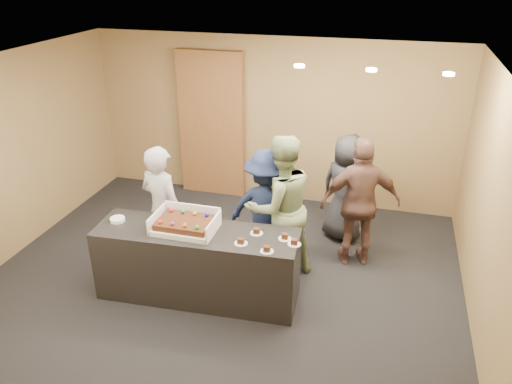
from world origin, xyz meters
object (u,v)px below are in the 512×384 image
at_px(person_navy_man, 267,210).
at_px(person_brown_extra, 360,203).
at_px(person_sage_man, 280,207).
at_px(sheet_cake, 185,223).
at_px(person_dark_suit, 346,188).
at_px(cake_box, 186,225).
at_px(person_server_grey, 163,210).
at_px(storage_cabinet, 212,125).
at_px(serving_counter, 198,264).
at_px(plate_stack, 118,219).

height_order(person_navy_man, person_brown_extra, person_brown_extra).
bearing_deg(person_sage_man, sheet_cake, 2.50).
bearing_deg(person_brown_extra, person_dark_suit, -84.59).
distance_m(person_navy_man, person_dark_suit, 1.34).
height_order(cake_box, person_server_grey, person_server_grey).
relative_size(cake_box, person_sage_man, 0.39).
relative_size(person_server_grey, person_navy_man, 1.06).
relative_size(storage_cabinet, person_brown_extra, 1.38).
bearing_deg(serving_counter, storage_cabinet, 103.00).
relative_size(person_sage_man, person_dark_suit, 1.19).
relative_size(person_sage_man, person_brown_extra, 1.06).
xyz_separation_m(plate_stack, person_brown_extra, (2.78, 1.30, -0.03)).
distance_m(sheet_cake, person_brown_extra, 2.30).
height_order(storage_cabinet, person_brown_extra, storage_cabinet).
xyz_separation_m(sheet_cake, person_brown_extra, (1.91, 1.28, -0.11)).
distance_m(serving_counter, cake_box, 0.52).
relative_size(cake_box, person_brown_extra, 0.41).
bearing_deg(plate_stack, person_server_grey, 52.01).
relative_size(plate_stack, person_sage_man, 0.09).
relative_size(sheet_cake, person_brown_extra, 0.35).
relative_size(person_server_grey, person_sage_man, 0.91).
bearing_deg(person_sage_man, person_navy_man, -69.55).
bearing_deg(person_navy_man, serving_counter, 65.28).
height_order(serving_counter, plate_stack, plate_stack).
bearing_deg(person_dark_suit, plate_stack, 60.48).
relative_size(plate_stack, person_server_grey, 0.10).
bearing_deg(person_brown_extra, sheet_cake, 17.32).
height_order(cake_box, plate_stack, cake_box).
relative_size(sheet_cake, person_sage_man, 0.33).
height_order(person_server_grey, person_sage_man, person_sage_man).
distance_m(person_server_grey, person_dark_suit, 2.61).
xyz_separation_m(cake_box, sheet_cake, (-0.00, -0.03, 0.05)).
bearing_deg(person_brown_extra, person_server_grey, 2.49).
bearing_deg(plate_stack, person_dark_suit, 36.98).
bearing_deg(person_sage_man, person_brown_extra, 170.03).
bearing_deg(storage_cabinet, person_server_grey, -85.11).
bearing_deg(person_brown_extra, person_navy_man, 1.00).
bearing_deg(cake_box, person_navy_man, 49.75).
xyz_separation_m(person_navy_man, person_dark_suit, (0.92, 0.98, -0.02)).
bearing_deg(person_dark_suit, cake_box, 71.72).
bearing_deg(person_navy_man, sheet_cake, 59.97).
relative_size(storage_cabinet, person_navy_man, 1.51).
bearing_deg(plate_stack, person_navy_man, 29.90).
height_order(plate_stack, person_sage_man, person_sage_man).
bearing_deg(person_brown_extra, person_sage_man, 10.68).
height_order(person_sage_man, person_navy_man, person_sage_man).
distance_m(serving_counter, sheet_cake, 0.56).
xyz_separation_m(person_brown_extra, person_dark_suit, (-0.25, 0.61, -0.10)).
relative_size(serving_counter, sheet_cake, 3.85).
height_order(storage_cabinet, person_server_grey, storage_cabinet).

